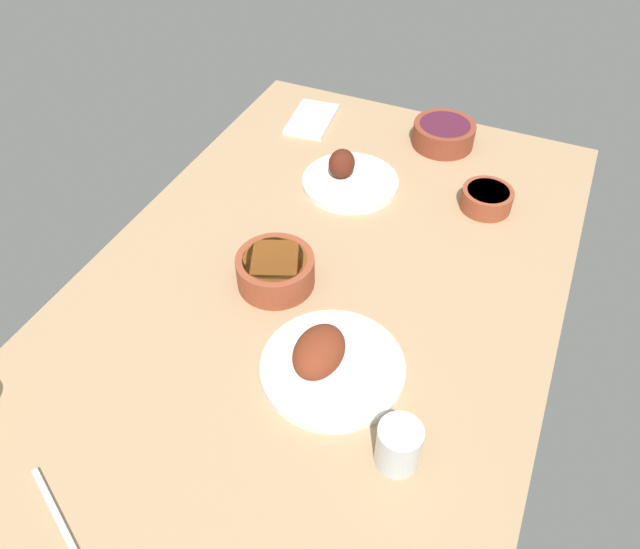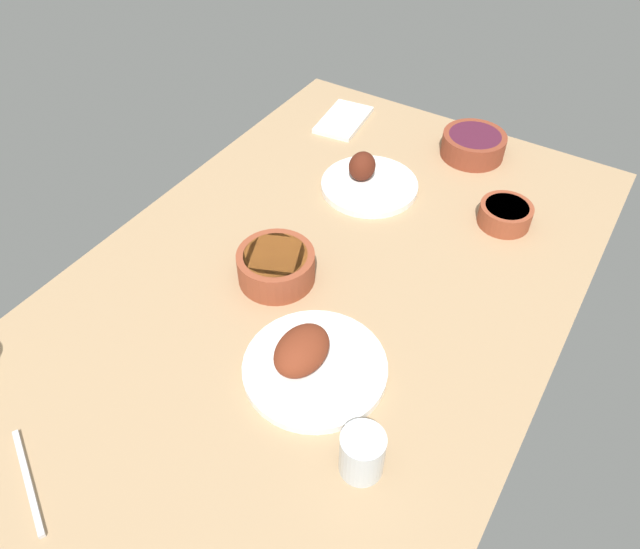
{
  "view_description": "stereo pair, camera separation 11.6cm",
  "coord_description": "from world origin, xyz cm",
  "px_view_note": "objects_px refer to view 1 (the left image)",
  "views": [
    {
      "loc": [
        -74.94,
        -33.2,
        88.33
      ],
      "look_at": [
        0.0,
        0.0,
        6.0
      ],
      "focal_mm": 33.78,
      "sensor_mm": 36.0,
      "label": 1
    },
    {
      "loc": [
        -69.5,
        -43.45,
        88.33
      ],
      "look_at": [
        0.0,
        0.0,
        6.0
      ],
      "focal_mm": 33.78,
      "sensor_mm": 36.0,
      "label": 2
    }
  ],
  "objects_px": {
    "water_tumbler": "(398,445)",
    "folded_napkin": "(312,119)",
    "bowl_soup": "(275,270)",
    "fork_loose": "(59,519)",
    "bowl_cream": "(487,198)",
    "bowl_onions": "(444,133)",
    "plate_near_viewer": "(348,177)",
    "plate_far_side": "(328,361)"
  },
  "relations": [
    {
      "from": "water_tumbler",
      "to": "folded_napkin",
      "type": "xyz_separation_m",
      "value": [
        0.83,
        0.52,
        -0.03
      ]
    },
    {
      "from": "bowl_soup",
      "to": "fork_loose",
      "type": "distance_m",
      "value": 0.55
    },
    {
      "from": "bowl_cream",
      "to": "water_tumbler",
      "type": "relative_size",
      "value": 1.37
    },
    {
      "from": "water_tumbler",
      "to": "fork_loose",
      "type": "bearing_deg",
      "value": 124.87
    },
    {
      "from": "bowl_onions",
      "to": "folded_napkin",
      "type": "bearing_deg",
      "value": 95.55
    },
    {
      "from": "folded_napkin",
      "to": "bowl_soup",
      "type": "bearing_deg",
      "value": -162.19
    },
    {
      "from": "plate_near_viewer",
      "to": "bowl_soup",
      "type": "relative_size",
      "value": 1.48
    },
    {
      "from": "bowl_onions",
      "to": "water_tumbler",
      "type": "relative_size",
      "value": 1.88
    },
    {
      "from": "folded_napkin",
      "to": "plate_far_side",
      "type": "bearing_deg",
      "value": -153.63
    },
    {
      "from": "fork_loose",
      "to": "bowl_onions",
      "type": "bearing_deg",
      "value": 106.24
    },
    {
      "from": "folded_napkin",
      "to": "plate_near_viewer",
      "type": "bearing_deg",
      "value": -138.64
    },
    {
      "from": "plate_near_viewer",
      "to": "water_tumbler",
      "type": "relative_size",
      "value": 2.72
    },
    {
      "from": "plate_near_viewer",
      "to": "bowl_onions",
      "type": "bearing_deg",
      "value": -31.72
    },
    {
      "from": "fork_loose",
      "to": "folded_napkin",
      "type": "bearing_deg",
      "value": 123.55
    },
    {
      "from": "water_tumbler",
      "to": "fork_loose",
      "type": "xyz_separation_m",
      "value": [
        -0.28,
        0.4,
        -0.04
      ]
    },
    {
      "from": "water_tumbler",
      "to": "bowl_cream",
      "type": "bearing_deg",
      "value": 1.38
    },
    {
      "from": "bowl_onions",
      "to": "bowl_soup",
      "type": "xyz_separation_m",
      "value": [
        -0.6,
        0.16,
        0.0
      ]
    },
    {
      "from": "bowl_soup",
      "to": "fork_loose",
      "type": "bearing_deg",
      "value": 172.84
    },
    {
      "from": "bowl_onions",
      "to": "bowl_cream",
      "type": "xyz_separation_m",
      "value": [
        -0.21,
        -0.16,
        -0.01
      ]
    },
    {
      "from": "water_tumbler",
      "to": "bowl_soup",
      "type": "bearing_deg",
      "value": 52.14
    },
    {
      "from": "plate_far_side",
      "to": "bowl_soup",
      "type": "distance_m",
      "value": 0.23
    },
    {
      "from": "bowl_onions",
      "to": "folded_napkin",
      "type": "height_order",
      "value": "bowl_onions"
    },
    {
      "from": "bowl_onions",
      "to": "water_tumbler",
      "type": "height_order",
      "value": "water_tumbler"
    },
    {
      "from": "plate_far_side",
      "to": "water_tumbler",
      "type": "relative_size",
      "value": 3.03
    },
    {
      "from": "bowl_cream",
      "to": "folded_napkin",
      "type": "height_order",
      "value": "bowl_cream"
    },
    {
      "from": "plate_near_viewer",
      "to": "water_tumbler",
      "type": "height_order",
      "value": "water_tumbler"
    },
    {
      "from": "bowl_cream",
      "to": "plate_near_viewer",
      "type": "bearing_deg",
      "value": 97.86
    },
    {
      "from": "plate_near_viewer",
      "to": "fork_loose",
      "type": "height_order",
      "value": "plate_near_viewer"
    },
    {
      "from": "bowl_onions",
      "to": "bowl_cream",
      "type": "bearing_deg",
      "value": -143.0
    },
    {
      "from": "plate_near_viewer",
      "to": "bowl_cream",
      "type": "xyz_separation_m",
      "value": [
        0.04,
        -0.31,
        0.01
      ]
    },
    {
      "from": "plate_near_viewer",
      "to": "folded_napkin",
      "type": "distance_m",
      "value": 0.29
    },
    {
      "from": "plate_near_viewer",
      "to": "bowl_soup",
      "type": "distance_m",
      "value": 0.35
    },
    {
      "from": "bowl_onions",
      "to": "bowl_soup",
      "type": "relative_size",
      "value": 1.02
    },
    {
      "from": "bowl_onions",
      "to": "folded_napkin",
      "type": "distance_m",
      "value": 0.35
    },
    {
      "from": "folded_napkin",
      "to": "fork_loose",
      "type": "bearing_deg",
      "value": -174.07
    },
    {
      "from": "plate_near_viewer",
      "to": "bowl_onions",
      "type": "distance_m",
      "value": 0.29
    },
    {
      "from": "plate_near_viewer",
      "to": "bowl_cream",
      "type": "distance_m",
      "value": 0.31
    },
    {
      "from": "plate_far_side",
      "to": "water_tumbler",
      "type": "bearing_deg",
      "value": -124.55
    },
    {
      "from": "bowl_onions",
      "to": "plate_near_viewer",
      "type": "bearing_deg",
      "value": 148.28
    },
    {
      "from": "fork_loose",
      "to": "water_tumbler",
      "type": "bearing_deg",
      "value": 62.49
    },
    {
      "from": "bowl_cream",
      "to": "water_tumbler",
      "type": "distance_m",
      "value": 0.66
    },
    {
      "from": "bowl_onions",
      "to": "bowl_cream",
      "type": "distance_m",
      "value": 0.26
    }
  ]
}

